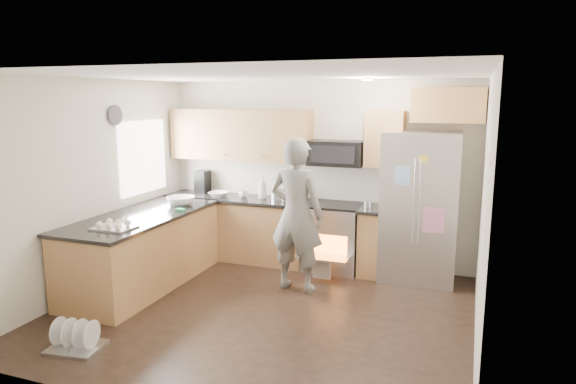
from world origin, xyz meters
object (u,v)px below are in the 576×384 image
at_px(stove_range, 333,222).
at_px(refrigerator, 419,207).
at_px(person, 296,215).
at_px(dish_rack, 76,341).

height_order(stove_range, refrigerator, refrigerator).
bearing_deg(person, refrigerator, -141.40).
relative_size(refrigerator, dish_rack, 3.62).
bearing_deg(refrigerator, stove_range, 178.19).
bearing_deg(person, stove_range, -98.89).
distance_m(stove_range, refrigerator, 1.19).
relative_size(stove_range, person, 0.94).
bearing_deg(refrigerator, dish_rack, -134.51).
relative_size(stove_range, refrigerator, 0.92).
xyz_separation_m(stove_range, person, (-0.23, -0.90, 0.28)).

